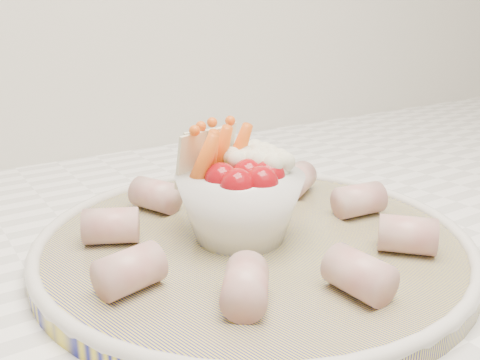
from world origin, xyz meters
TOP-DOWN VIEW (x-y plane):
  - serving_platter at (-0.10, 1.35)m, footprint 0.47×0.47m
  - veggie_bowl at (-0.11, 1.36)m, footprint 0.11×0.12m
  - cured_meat_rolls at (-0.10, 1.35)m, footprint 0.30×0.31m

SIDE VIEW (x-z plane):
  - serving_platter at x=-0.10m, z-range 0.92..0.94m
  - cured_meat_rolls at x=-0.10m, z-range 0.94..0.97m
  - veggie_bowl at x=-0.11m, z-range 0.92..1.03m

